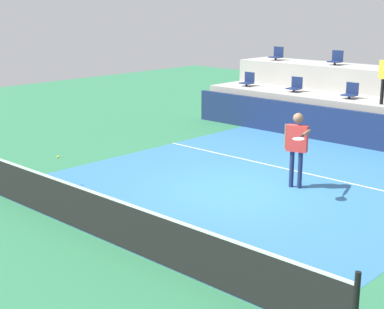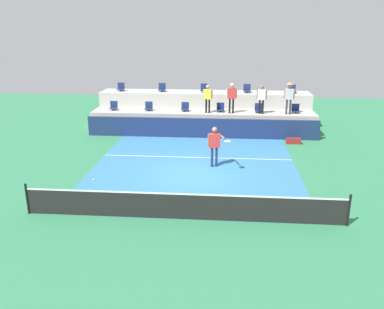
% 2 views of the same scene
% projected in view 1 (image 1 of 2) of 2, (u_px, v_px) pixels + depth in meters
% --- Properties ---
extents(ground_plane, '(40.00, 40.00, 0.00)m').
position_uv_depth(ground_plane, '(236.00, 191.00, 13.85)').
color(ground_plane, '#2D754C').
extents(court_inner_paint, '(9.00, 10.00, 0.01)m').
position_uv_depth(court_inner_paint, '(261.00, 182.00, 14.56)').
color(court_inner_paint, teal).
rests_on(court_inner_paint, ground_plane).
extents(court_service_line, '(9.00, 0.06, 0.00)m').
position_uv_depth(court_service_line, '(293.00, 170.00, 15.54)').
color(court_service_line, white).
rests_on(court_service_line, ground_plane).
extents(tennis_net, '(10.48, 0.08, 1.07)m').
position_uv_depth(tennis_net, '(100.00, 215.00, 10.91)').
color(tennis_net, black).
rests_on(tennis_net, ground_plane).
extents(sponsor_backboard, '(13.00, 0.16, 1.10)m').
position_uv_depth(sponsor_backboard, '(360.00, 129.00, 17.94)').
color(sponsor_backboard, navy).
rests_on(sponsor_backboard, ground_plane).
extents(seating_tier_lower, '(13.00, 1.80, 1.25)m').
position_uv_depth(seating_tier_lower, '(379.00, 121.00, 18.84)').
color(seating_tier_lower, '#ADAAA3').
rests_on(seating_tier_lower, ground_plane).
extents(stadium_chair_lower_far_left, '(0.44, 0.40, 0.52)m').
position_uv_depth(stadium_chair_lower_far_left, '(248.00, 80.00, 22.11)').
color(stadium_chair_lower_far_left, '#2D2D33').
rests_on(stadium_chair_lower_far_left, seating_tier_lower).
extents(stadium_chair_lower_left, '(0.44, 0.40, 0.52)m').
position_uv_depth(stadium_chair_lower_left, '(295.00, 86.00, 20.71)').
color(stadium_chair_lower_left, '#2D2D33').
rests_on(stadium_chair_lower_left, seating_tier_lower).
extents(stadium_chair_lower_mid_left, '(0.44, 0.40, 0.52)m').
position_uv_depth(stadium_chair_lower_mid_left, '(351.00, 92.00, 19.27)').
color(stadium_chair_lower_mid_left, '#2D2D33').
rests_on(stadium_chair_lower_mid_left, seating_tier_lower).
extents(stadium_chair_upper_far_left, '(0.44, 0.40, 0.52)m').
position_uv_depth(stadium_chair_upper_far_left, '(277.00, 55.00, 23.15)').
color(stadium_chair_upper_far_left, '#2D2D33').
rests_on(stadium_chair_upper_far_left, seating_tier_upper).
extents(stadium_chair_upper_left, '(0.44, 0.40, 0.52)m').
position_uv_depth(stadium_chair_upper_left, '(336.00, 59.00, 21.41)').
color(stadium_chair_upper_left, '#2D2D33').
rests_on(stadium_chair_upper_left, seating_tier_upper).
extents(tennis_player, '(1.04, 1.17, 1.82)m').
position_uv_depth(tennis_player, '(297.00, 142.00, 13.82)').
color(tennis_player, navy).
rests_on(tennis_player, ground_plane).
extents(tennis_ball, '(0.07, 0.07, 0.07)m').
position_uv_depth(tennis_ball, '(58.00, 157.00, 14.07)').
color(tennis_ball, '#CCE033').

